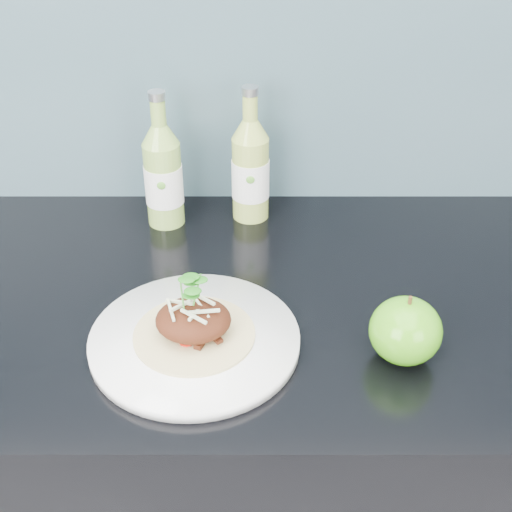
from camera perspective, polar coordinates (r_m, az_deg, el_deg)
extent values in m
cube|color=black|center=(1.35, -1.05, -18.25)|extent=(4.00, 0.60, 0.90)
cylinder|color=white|center=(0.94, -4.93, -6.73)|extent=(0.27, 0.27, 0.02)
cylinder|color=tan|center=(0.93, -4.96, -6.27)|extent=(0.16, 0.16, 0.00)
ellipsoid|color=#4B1F0E|center=(0.92, -5.04, -5.12)|extent=(0.10, 0.08, 0.04)
ellipsoid|color=#389710|center=(0.91, 11.87, -5.87)|extent=(0.11, 0.11, 0.09)
cylinder|color=#472D14|center=(0.88, 12.21, -3.58)|extent=(0.01, 0.00, 0.01)
cylinder|color=#86AF48|center=(1.16, -7.37, 5.74)|extent=(0.06, 0.06, 0.14)
cone|color=#86AF48|center=(1.13, -7.70, 9.61)|extent=(0.06, 0.06, 0.03)
cylinder|color=#86AF48|center=(1.11, -7.84, 11.32)|extent=(0.02, 0.02, 0.04)
cylinder|color=silver|center=(1.10, -7.95, 12.61)|extent=(0.03, 0.03, 0.01)
cylinder|color=white|center=(1.16, -7.38, 5.75)|extent=(0.07, 0.07, 0.07)
ellipsoid|color=#59A533|center=(1.13, -7.59, 5.59)|extent=(0.01, 0.00, 0.01)
cylinder|color=#9EB44B|center=(1.17, -0.44, 6.23)|extent=(0.06, 0.06, 0.14)
cone|color=#9EB44B|center=(1.13, -0.46, 10.10)|extent=(0.06, 0.06, 0.03)
cylinder|color=#9EB44B|center=(1.12, -0.47, 11.81)|extent=(0.02, 0.02, 0.04)
cylinder|color=silver|center=(1.11, -0.48, 13.09)|extent=(0.03, 0.03, 0.01)
cylinder|color=white|center=(1.17, -0.44, 6.25)|extent=(0.06, 0.06, 0.07)
ellipsoid|color=#59A533|center=(1.14, -0.46, 6.11)|extent=(0.01, 0.00, 0.01)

